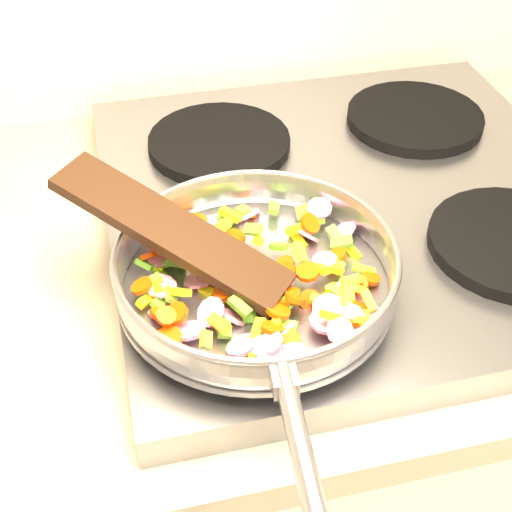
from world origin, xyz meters
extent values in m
cube|color=#939399|center=(-0.70, 1.67, 0.92)|extent=(0.60, 0.60, 0.04)
cylinder|color=black|center=(-0.84, 1.52, 0.95)|extent=(0.19, 0.19, 0.02)
cylinder|color=black|center=(-0.84, 1.81, 0.95)|extent=(0.19, 0.19, 0.02)
cylinder|color=black|center=(-0.56, 1.81, 0.95)|extent=(0.19, 0.19, 0.02)
cylinder|color=#9E9EA5|center=(-0.86, 1.51, 0.96)|extent=(0.28, 0.28, 0.01)
torus|color=#9E9EA5|center=(-0.86, 1.51, 0.98)|extent=(0.32, 0.32, 0.04)
torus|color=#9E9EA5|center=(-0.86, 1.51, 1.00)|extent=(0.28, 0.28, 0.01)
cylinder|color=#9E9EA5|center=(-0.88, 1.28, 0.99)|extent=(0.03, 0.19, 0.02)
cube|color=#9E9EA5|center=(-0.87, 1.36, 0.99)|extent=(0.02, 0.03, 0.02)
cube|color=#FFF414|center=(-0.80, 1.57, 0.97)|extent=(0.02, 0.03, 0.02)
cube|color=#FFF414|center=(-0.81, 1.43, 0.99)|extent=(0.03, 0.01, 0.02)
cylinder|color=#E03E03|center=(-0.83, 1.50, 0.98)|extent=(0.03, 0.04, 0.03)
cylinder|color=#E03E03|center=(-0.96, 1.45, 0.97)|extent=(0.03, 0.03, 0.01)
cylinder|color=#E03E03|center=(-0.84, 1.62, 0.96)|extent=(0.02, 0.02, 0.02)
cube|color=#65A827|center=(-0.77, 1.47, 0.98)|extent=(0.02, 0.01, 0.02)
cube|color=#65A827|center=(-0.88, 1.47, 0.97)|extent=(0.02, 0.02, 0.02)
cylinder|color=#E03E03|center=(-0.76, 1.47, 0.98)|extent=(0.02, 0.03, 0.02)
cube|color=#65A827|center=(-0.90, 1.45, 0.97)|extent=(0.02, 0.02, 0.01)
cylinder|color=#BE1259|center=(-0.87, 1.48, 0.98)|extent=(0.04, 0.04, 0.01)
cube|color=#65A827|center=(-0.79, 1.47, 0.98)|extent=(0.02, 0.03, 0.01)
cube|color=#65A827|center=(-0.90, 1.53, 0.97)|extent=(0.02, 0.03, 0.01)
cube|color=#FFF414|center=(-0.85, 1.56, 0.98)|extent=(0.01, 0.02, 0.02)
cylinder|color=#E03E03|center=(-0.90, 1.53, 0.97)|extent=(0.03, 0.03, 0.03)
cube|color=#FFF414|center=(-0.78, 1.43, 0.97)|extent=(0.02, 0.02, 0.01)
cube|color=#65A827|center=(-0.77, 1.48, 0.97)|extent=(0.02, 0.01, 0.02)
cylinder|color=#BE1259|center=(-0.85, 1.44, 0.97)|extent=(0.04, 0.03, 0.03)
cylinder|color=#BE1259|center=(-0.75, 1.56, 0.97)|extent=(0.04, 0.05, 0.04)
cylinder|color=#E03E03|center=(-0.92, 1.59, 0.98)|extent=(0.02, 0.02, 0.01)
cylinder|color=#BE1259|center=(-0.79, 1.47, 0.97)|extent=(0.03, 0.04, 0.02)
cylinder|color=#BE1259|center=(-0.96, 1.49, 0.97)|extent=(0.04, 0.04, 0.02)
cylinder|color=#E03E03|center=(-0.78, 1.43, 0.97)|extent=(0.03, 0.03, 0.01)
cylinder|color=#BE1259|center=(-0.77, 1.47, 0.97)|extent=(0.05, 0.05, 0.02)
cylinder|color=#E03E03|center=(-0.93, 1.57, 0.98)|extent=(0.02, 0.03, 0.02)
cube|color=#65A827|center=(-0.88, 1.51, 0.99)|extent=(0.02, 0.02, 0.02)
cylinder|color=#E03E03|center=(-0.90, 1.62, 0.97)|extent=(0.03, 0.03, 0.01)
cube|color=#FFF414|center=(-0.80, 1.49, 0.99)|extent=(0.02, 0.02, 0.01)
cube|color=#65A827|center=(-0.97, 1.55, 0.97)|extent=(0.02, 0.02, 0.01)
cylinder|color=#BE1259|center=(-0.79, 1.51, 0.98)|extent=(0.03, 0.03, 0.01)
cube|color=#FFF414|center=(-0.96, 1.52, 0.97)|extent=(0.02, 0.02, 0.02)
cube|color=#FFF414|center=(-0.75, 1.53, 0.97)|extent=(0.02, 0.02, 0.02)
cylinder|color=#BE1259|center=(-0.79, 1.43, 0.97)|extent=(0.04, 0.04, 0.03)
cube|color=#FFF414|center=(-0.91, 1.44, 0.99)|extent=(0.02, 0.03, 0.01)
cylinder|color=#E03E03|center=(-0.88, 1.53, 0.97)|extent=(0.03, 0.03, 0.02)
cube|color=#65A827|center=(-0.87, 1.40, 0.97)|extent=(0.03, 0.03, 0.02)
cylinder|color=#E03E03|center=(-0.97, 1.51, 0.98)|extent=(0.03, 0.03, 0.01)
cube|color=#65A827|center=(-0.96, 1.50, 0.97)|extent=(0.02, 0.03, 0.02)
cylinder|color=#BE1259|center=(-0.91, 1.53, 0.97)|extent=(0.05, 0.05, 0.02)
cylinder|color=#BE1259|center=(-0.94, 1.57, 0.97)|extent=(0.03, 0.03, 0.02)
cube|color=#FFF414|center=(-0.75, 1.50, 0.97)|extent=(0.02, 0.02, 0.01)
cube|color=#65A827|center=(-0.77, 1.48, 0.97)|extent=(0.02, 0.02, 0.02)
cube|color=#FFF414|center=(-0.90, 1.50, 0.97)|extent=(0.01, 0.02, 0.01)
cylinder|color=#BE1259|center=(-0.87, 1.40, 0.99)|extent=(0.03, 0.04, 0.03)
cylinder|color=#E03E03|center=(-0.88, 1.60, 0.97)|extent=(0.03, 0.03, 0.01)
cube|color=#65A827|center=(-0.84, 1.47, 0.98)|extent=(0.02, 0.02, 0.02)
cube|color=#65A827|center=(-0.86, 1.54, 0.97)|extent=(0.03, 0.02, 0.01)
cube|color=#FFF414|center=(-0.91, 1.58, 0.97)|extent=(0.02, 0.01, 0.02)
cube|color=#65A827|center=(-0.94, 1.56, 0.97)|extent=(0.02, 0.03, 0.01)
cube|color=#65A827|center=(-0.95, 1.54, 0.97)|extent=(0.02, 0.02, 0.01)
cube|color=#65A827|center=(-0.96, 1.52, 0.98)|extent=(0.02, 0.02, 0.01)
cylinder|color=#E03E03|center=(-0.77, 1.45, 0.97)|extent=(0.02, 0.03, 0.02)
cube|color=#FFF414|center=(-0.86, 1.43, 0.98)|extent=(0.02, 0.02, 0.01)
cylinder|color=#BE1259|center=(-0.80, 1.42, 0.98)|extent=(0.04, 0.03, 0.02)
cylinder|color=#BE1259|center=(-0.93, 1.60, 0.97)|extent=(0.03, 0.03, 0.01)
cylinder|color=#E03E03|center=(-0.86, 1.43, 0.98)|extent=(0.03, 0.03, 0.01)
cube|color=#65A827|center=(-0.81, 1.52, 0.99)|extent=(0.01, 0.03, 0.02)
cube|color=#FFF414|center=(-0.96, 1.51, 0.98)|extent=(0.01, 0.02, 0.01)
cube|color=#65A827|center=(-0.78, 1.60, 0.97)|extent=(0.02, 0.02, 0.01)
cylinder|color=#E03E03|center=(-0.79, 1.57, 0.99)|extent=(0.03, 0.03, 0.02)
cylinder|color=#BE1259|center=(-0.96, 1.51, 0.98)|extent=(0.05, 0.05, 0.01)
cube|color=#65A827|center=(-0.85, 1.62, 0.97)|extent=(0.02, 0.02, 0.01)
cube|color=#65A827|center=(-0.78, 1.51, 0.98)|extent=(0.02, 0.02, 0.02)
cube|color=#FFF414|center=(-0.88, 1.51, 0.98)|extent=(0.02, 0.02, 0.02)
cube|color=#FFF414|center=(-0.91, 1.51, 0.97)|extent=(0.02, 0.02, 0.01)
cylinder|color=#BE1259|center=(-0.94, 1.46, 0.97)|extent=(0.04, 0.04, 0.01)
cube|color=#FFF414|center=(-0.88, 1.40, 0.97)|extent=(0.01, 0.02, 0.01)
cylinder|color=#BE1259|center=(-0.91, 1.47, 0.98)|extent=(0.03, 0.03, 0.03)
cube|color=#65A827|center=(-0.95, 1.50, 0.98)|extent=(0.01, 0.02, 0.01)
cylinder|color=#BE1259|center=(-0.90, 1.52, 0.97)|extent=(0.03, 0.03, 0.02)
cube|color=#65A827|center=(-0.76, 1.56, 0.97)|extent=(0.02, 0.03, 0.01)
cylinder|color=#E03E03|center=(-0.86, 1.52, 0.96)|extent=(0.03, 0.03, 0.01)
cylinder|color=#BE1259|center=(-0.89, 1.43, 0.97)|extent=(0.04, 0.04, 0.02)
cube|color=#FFF414|center=(-0.76, 1.44, 0.98)|extent=(0.01, 0.02, 0.02)
cube|color=#65A827|center=(-0.85, 1.44, 0.97)|extent=(0.02, 0.02, 0.01)
cylinder|color=#E03E03|center=(-0.96, 1.47, 0.98)|extent=(0.02, 0.02, 0.01)
cube|color=#FFF414|center=(-0.88, 1.49, 0.98)|extent=(0.03, 0.02, 0.01)
cylinder|color=#BE1259|center=(-0.77, 1.59, 0.98)|extent=(0.04, 0.04, 0.01)
cylinder|color=#BE1259|center=(-0.87, 1.41, 0.98)|extent=(0.03, 0.04, 0.03)
cube|color=#FFF414|center=(-0.77, 1.47, 0.98)|extent=(0.03, 0.02, 0.02)
cylinder|color=#E03E03|center=(-0.89, 1.51, 0.98)|extent=(0.02, 0.03, 0.02)
cube|color=#FFF414|center=(-0.95, 1.56, 0.97)|extent=(0.02, 0.02, 0.01)
cube|color=#65A827|center=(-0.85, 1.57, 0.99)|extent=(0.02, 0.02, 0.02)
cylinder|color=#BE1259|center=(-0.91, 1.40, 0.97)|extent=(0.04, 0.04, 0.02)
cube|color=#FFF414|center=(-0.78, 1.48, 0.97)|extent=(0.02, 0.02, 0.02)
cylinder|color=#E03E03|center=(-0.77, 1.52, 0.98)|extent=(0.03, 0.03, 0.02)
cylinder|color=#E03E03|center=(-0.75, 1.49, 0.97)|extent=(0.03, 0.03, 0.01)
cylinder|color=#BE1259|center=(-0.95, 1.56, 0.98)|extent=(0.03, 0.03, 0.02)
cube|color=#65A827|center=(-0.78, 1.45, 0.98)|extent=(0.02, 0.02, 0.02)
cylinder|color=#E03E03|center=(-0.83, 1.52, 0.97)|extent=(0.03, 0.03, 0.01)
cube|color=#65A827|center=(-0.93, 1.43, 0.99)|extent=(0.02, 0.02, 0.02)
cube|color=#FFF414|center=(-0.88, 1.56, 0.97)|extent=(0.02, 0.01, 0.02)
cube|color=#FFF414|center=(-0.87, 1.44, 0.98)|extent=(0.02, 0.02, 0.01)
cylinder|color=#E03E03|center=(-0.85, 1.52, 0.97)|extent=(0.02, 0.02, 0.02)
cube|color=#FFF414|center=(-0.93, 1.57, 0.97)|extent=(0.02, 0.02, 0.02)
cylinder|color=#E03E03|center=(-0.87, 1.58, 0.97)|extent=(0.03, 0.03, 0.01)
cube|color=#65A827|center=(-0.94, 1.55, 0.97)|extent=(0.02, 0.02, 0.02)
cube|color=#65A827|center=(-0.78, 1.58, 0.97)|extent=(0.02, 0.02, 0.01)
cube|color=#FFF414|center=(-0.89, 1.40, 0.98)|extent=(0.02, 0.02, 0.02)
cube|color=#65A827|center=(-0.81, 1.62, 0.97)|extent=(0.02, 0.02, 0.01)
cylinder|color=#E03E03|center=(-0.81, 1.49, 0.99)|extent=(0.03, 0.03, 0.01)
cylinder|color=#BE1259|center=(-0.78, 1.48, 0.96)|extent=(0.04, 0.04, 0.03)
cube|color=#65A827|center=(-0.93, 1.57, 0.99)|extent=(0.02, 0.03, 0.01)
cylinder|color=#BE1259|center=(-0.80, 1.45, 0.98)|extent=(0.04, 0.04, 0.01)
cylinder|color=#E03E03|center=(-0.83, 1.46, 0.98)|extent=(0.03, 0.03, 0.02)
cube|color=#FFF414|center=(-0.81, 1.46, 0.97)|extent=(0.02, 0.02, 0.01)
cylinder|color=#BE1259|center=(-0.84, 1.62, 0.96)|extent=(0.04, 0.03, 0.03)
cylinder|color=#BE1259|center=(-0.84, 1.50, 0.97)|extent=(0.05, 0.04, 0.02)
cylinder|color=#E03E03|center=(-0.90, 1.49, 0.98)|extent=(0.03, 0.03, 0.02)
cylinder|color=#E03E03|center=(-0.96, 1.56, 0.98)|extent=(0.03, 0.03, 0.03)
cube|color=#FFF414|center=(-0.80, 1.57, 0.98)|extent=(0.02, 0.02, 0.02)
cylinder|color=#E03E03|center=(-0.81, 1.47, 0.97)|extent=(0.03, 0.03, 0.02)
cylinder|color=#BE1259|center=(-0.78, 1.48, 0.97)|extent=(0.04, 0.04, 0.03)
cube|color=#65A827|center=(-0.83, 1.54, 0.98)|extent=(0.02, 0.02, 0.01)
cylinder|color=#E03E03|center=(-0.84, 1.47, 0.98)|extent=(0.04, 0.04, 0.02)
cube|color=#FFF414|center=(-0.80, 1.47, 0.97)|extent=(0.03, 0.02, 0.01)
cylinder|color=#E03E03|center=(-0.95, 1.47, 0.98)|extent=(0.03, 0.03, 0.02)
cube|color=#FFF414|center=(-0.97, 1.50, 0.97)|extent=(0.02, 0.02, 0.01)
cube|color=#65A827|center=(-0.93, 1.55, 0.98)|extent=(0.02, 0.02, 0.01)
cube|color=#FFF414|center=(-0.86, 1.61, 0.98)|extent=(0.03, 0.02, 0.01)
cylinder|color=#BE1259|center=(-0.89, 1.47, 0.97)|extent=(0.03, 0.04, 0.03)
cylinder|color=#E03E03|center=(-0.96, 1.47, 0.98)|extent=(0.02, 0.02, 0.02)
cube|color=#FFF414|center=(-0.78, 1.50, 0.98)|extent=(0.03, 0.02, 0.01)
cylinder|color=#E03E03|center=(-0.85, 1.42, 0.97)|extent=(0.03, 0.03, 0.02)
cylinder|color=#BE1259|center=(-0.77, 1.44, 0.97)|extent=(0.03, 0.04, 0.01)
cylinder|color=#BE1259|center=(-0.81, 1.43, 0.98)|extent=(0.04, 0.04, 0.01)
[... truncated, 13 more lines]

